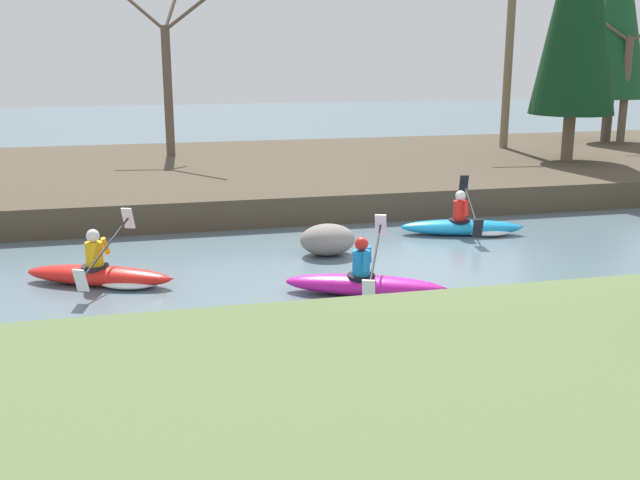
# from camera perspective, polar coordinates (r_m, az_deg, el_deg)

# --- Properties ---
(ground_plane) EXTENTS (90.00, 90.00, 0.00)m
(ground_plane) POSITION_cam_1_polar(r_m,az_deg,el_deg) (14.16, 8.90, -2.38)
(ground_plane) COLOR slate
(riverbank_near) EXTENTS (44.00, 5.62, 0.70)m
(riverbank_near) POSITION_cam_1_polar(r_m,az_deg,el_deg) (9.26, 22.86, -10.29)
(riverbank_near) COLOR #5B7042
(riverbank_near) RESTS_ON ground
(riverbank_far) EXTENTS (44.00, 11.27, 0.69)m
(riverbank_far) POSITION_cam_1_polar(r_m,az_deg,el_deg) (23.22, -0.20, 5.21)
(riverbank_far) COLOR #4C4233
(riverbank_far) RESTS_ON ground
(conifer_tree_mid_left) EXTENTS (2.55, 2.55, 7.54)m
(conifer_tree_mid_left) POSITION_cam_1_polar(r_m,az_deg,el_deg) (29.88, 21.69, 15.69)
(conifer_tree_mid_left) COLOR brown
(conifer_tree_mid_left) RESTS_ON riverbank_far
(bare_tree_upstream) EXTENTS (3.00, 2.96, 5.39)m
(bare_tree_upstream) POSITION_cam_1_polar(r_m,az_deg,el_deg) (24.73, -11.52, 12.22)
(bare_tree_upstream) COLOR brown
(bare_tree_upstream) RESTS_ON riverbank_far
(bare_tree_mid_upstream) EXTENTS (4.17, 4.12, 7.62)m
(bare_tree_mid_upstream) POSITION_cam_1_polar(r_m,az_deg,el_deg) (26.97, 14.24, 14.45)
(bare_tree_mid_upstream) COLOR #7A664C
(bare_tree_mid_upstream) RESTS_ON riverbank_far
(bare_tree_mid_downstream) EXTENTS (2.78, 2.74, 4.96)m
(bare_tree_mid_downstream) POSITION_cam_1_polar(r_m,az_deg,el_deg) (29.07, 22.28, 11.34)
(bare_tree_mid_downstream) COLOR brown
(bare_tree_mid_downstream) RESTS_ON riverbank_far
(kayaker_lead) EXTENTS (2.78, 2.05, 1.20)m
(kayaker_lead) POSITION_cam_1_polar(r_m,az_deg,el_deg) (17.02, 11.11, 1.05)
(kayaker_lead) COLOR #1993D6
(kayaker_lead) RESTS_ON ground
(kayaker_middle) EXTENTS (2.72, 1.97, 1.20)m
(kayaker_middle) POSITION_cam_1_polar(r_m,az_deg,el_deg) (12.64, 3.89, -3.36)
(kayaker_middle) COLOR #C61999
(kayaker_middle) RESTS_ON ground
(kayaker_trailing) EXTENTS (2.71, 1.97, 1.20)m
(kayaker_trailing) POSITION_cam_1_polar(r_m,az_deg,el_deg) (13.68, -16.09, -2.53)
(kayaker_trailing) COLOR red
(kayaker_trailing) RESTS_ON ground
(boulder_midstream) EXTENTS (1.12, 0.88, 0.63)m
(boulder_midstream) POSITION_cam_1_polar(r_m,az_deg,el_deg) (15.04, 0.58, 0.03)
(boulder_midstream) COLOR gray
(boulder_midstream) RESTS_ON ground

